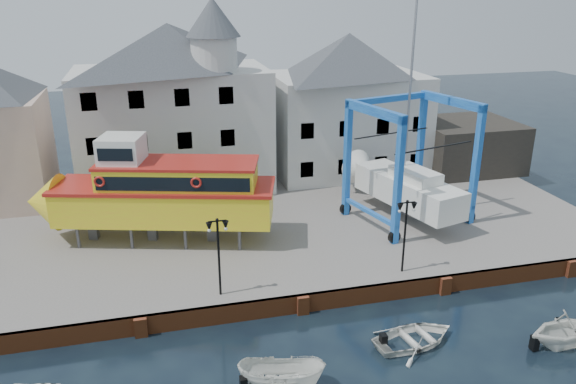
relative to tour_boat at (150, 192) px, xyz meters
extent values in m
plane|color=black|center=(7.12, -8.75, -4.08)|extent=(140.00, 140.00, 0.00)
cube|color=#65615F|center=(7.12, 2.25, -3.58)|extent=(44.00, 22.00, 1.00)
cube|color=brown|center=(7.12, -8.63, -3.58)|extent=(44.00, 0.25, 1.00)
cube|color=brown|center=(-0.88, -8.80, -3.58)|extent=(0.60, 0.36, 1.00)
cube|color=brown|center=(7.12, -8.80, -3.58)|extent=(0.60, 0.36, 1.00)
cube|color=brown|center=(15.12, -8.80, -3.58)|extent=(0.60, 0.36, 1.00)
cube|color=brown|center=(23.12, -8.80, -3.58)|extent=(0.60, 0.36, 1.00)
cube|color=silver|center=(2.12, 9.75, 1.42)|extent=(14.00, 8.00, 9.00)
pyramid|color=#33383D|center=(2.12, 9.75, 7.52)|extent=(14.00, 8.00, 3.20)
cube|color=black|center=(-3.38, 5.79, -1.48)|extent=(1.00, 0.08, 1.20)
cube|color=black|center=(-0.38, 5.79, -1.48)|extent=(1.00, 0.08, 1.20)
cube|color=black|center=(2.62, 5.79, -1.48)|extent=(1.00, 0.08, 1.20)
cube|color=black|center=(5.62, 5.79, -1.48)|extent=(1.00, 0.08, 1.20)
cube|color=black|center=(-3.38, 5.79, 1.52)|extent=(1.00, 0.08, 1.20)
cube|color=black|center=(-0.38, 5.79, 1.52)|extent=(1.00, 0.08, 1.20)
cube|color=black|center=(2.62, 5.79, 1.52)|extent=(1.00, 0.08, 1.20)
cube|color=black|center=(5.62, 5.79, 1.52)|extent=(1.00, 0.08, 1.20)
cube|color=black|center=(-3.38, 5.79, 4.52)|extent=(1.00, 0.08, 1.20)
cube|color=black|center=(-0.38, 5.79, 4.52)|extent=(1.00, 0.08, 1.20)
cube|color=black|center=(2.62, 5.79, 4.52)|extent=(1.00, 0.08, 1.20)
cube|color=black|center=(5.62, 5.79, 4.52)|extent=(1.00, 0.08, 1.20)
cylinder|color=silver|center=(5.12, 7.35, 7.12)|extent=(3.20, 3.20, 2.40)
cone|color=#33383D|center=(5.12, 7.35, 9.62)|extent=(3.80, 3.80, 2.60)
cube|color=silver|center=(16.12, 10.25, 0.92)|extent=(12.00, 8.00, 8.00)
pyramid|color=#33383D|center=(16.12, 10.25, 6.52)|extent=(12.00, 8.00, 3.20)
cube|color=black|center=(11.62, 6.29, -1.48)|extent=(1.00, 0.08, 1.20)
cube|color=black|center=(14.62, 6.29, -1.48)|extent=(1.00, 0.08, 1.20)
cube|color=black|center=(17.62, 6.29, -1.48)|extent=(1.00, 0.08, 1.20)
cube|color=black|center=(20.62, 6.29, -1.48)|extent=(1.00, 0.08, 1.20)
cube|color=black|center=(11.62, 6.29, 1.52)|extent=(1.00, 0.08, 1.20)
cube|color=black|center=(14.62, 6.29, 1.52)|extent=(1.00, 0.08, 1.20)
cube|color=black|center=(17.62, 6.29, 1.52)|extent=(1.00, 0.08, 1.20)
cube|color=black|center=(20.62, 6.29, 1.52)|extent=(1.00, 0.08, 1.20)
cube|color=black|center=(26.12, 8.25, -1.08)|extent=(8.00, 7.00, 4.00)
cylinder|color=black|center=(3.12, -7.55, -1.08)|extent=(0.12, 0.12, 4.00)
cube|color=black|center=(3.12, -7.55, 0.97)|extent=(0.90, 0.06, 0.06)
sphere|color=black|center=(3.12, -7.55, 1.04)|extent=(0.16, 0.16, 0.16)
cone|color=black|center=(2.72, -7.55, 0.70)|extent=(0.32, 0.32, 0.45)
sphere|color=white|center=(2.72, -7.55, 0.52)|extent=(0.18, 0.18, 0.18)
cone|color=black|center=(3.52, -7.55, 0.70)|extent=(0.32, 0.32, 0.45)
sphere|color=white|center=(3.52, -7.55, 0.52)|extent=(0.18, 0.18, 0.18)
cylinder|color=black|center=(13.12, -7.55, -1.08)|extent=(0.12, 0.12, 4.00)
cube|color=black|center=(13.12, -7.55, 0.97)|extent=(0.90, 0.06, 0.06)
sphere|color=black|center=(13.12, -7.55, 1.04)|extent=(0.16, 0.16, 0.16)
cone|color=black|center=(12.72, -7.55, 0.70)|extent=(0.32, 0.32, 0.45)
sphere|color=white|center=(12.72, -7.55, 0.52)|extent=(0.18, 0.18, 0.18)
cone|color=black|center=(13.52, -7.55, 0.70)|extent=(0.32, 0.32, 0.45)
sphere|color=white|center=(13.52, -7.55, 0.52)|extent=(0.18, 0.18, 0.18)
cylinder|color=#59595E|center=(-4.36, -0.09, -2.39)|extent=(0.25, 0.25, 1.38)
cylinder|color=#59595E|center=(-3.66, 2.38, -2.39)|extent=(0.25, 0.25, 1.38)
cylinder|color=#59595E|center=(-1.27, -0.97, -2.39)|extent=(0.25, 0.25, 1.38)
cylinder|color=#59595E|center=(-0.57, 1.50, -2.39)|extent=(0.25, 0.25, 1.38)
cylinder|color=#59595E|center=(1.82, -1.86, -2.39)|extent=(0.25, 0.25, 1.38)
cylinder|color=#59595E|center=(2.53, 0.62, -2.39)|extent=(0.25, 0.25, 1.38)
cylinder|color=#59595E|center=(4.91, -2.74, -2.39)|extent=(0.25, 0.25, 1.38)
cylinder|color=#59595E|center=(5.62, -0.26, -2.39)|extent=(0.25, 0.25, 1.38)
cube|color=#59595E|center=(-3.57, 1.02, -2.39)|extent=(0.66, 0.59, 1.38)
cube|color=#59595E|center=(-0.04, 0.01, -2.39)|extent=(0.66, 0.59, 1.38)
cube|color=#59595E|center=(3.50, -1.00, -2.39)|extent=(0.66, 0.59, 1.38)
cube|color=yellow|center=(0.85, -0.24, -0.70)|extent=(13.32, 6.89, 2.02)
cone|color=yellow|center=(-6.31, 1.80, -0.70)|extent=(2.90, 3.91, 3.49)
cube|color=#AA2018|center=(0.85, -0.24, 0.41)|extent=(13.63, 7.10, 0.20)
cube|color=yellow|center=(1.73, -0.49, 1.05)|extent=(9.69, 5.52, 1.47)
cube|color=black|center=(1.29, -2.02, 1.10)|extent=(8.50, 2.48, 0.83)
cube|color=black|center=(2.17, 1.04, 1.10)|extent=(8.50, 2.48, 0.83)
cube|color=#AA2018|center=(1.73, -0.49, 1.87)|extent=(9.89, 5.66, 0.17)
cube|color=white|center=(-1.36, 0.39, 2.62)|extent=(2.95, 2.95, 1.67)
cube|color=black|center=(-1.70, -0.79, 2.69)|extent=(1.95, 0.61, 0.73)
torus|color=#AA2018|center=(-2.69, -0.94, 1.23)|extent=(0.65, 0.30, 0.64)
torus|color=#AA2018|center=(2.60, -2.45, 1.23)|extent=(0.65, 0.30, 0.64)
cube|color=#113EAD|center=(14.18, -4.12, 0.83)|extent=(0.48, 0.48, 7.84)
cylinder|color=black|center=(14.18, -4.12, -2.69)|extent=(0.83, 0.47, 0.78)
cube|color=#113EAD|center=(12.83, 0.91, 0.83)|extent=(0.48, 0.48, 7.84)
cylinder|color=black|center=(12.83, 0.91, -2.69)|extent=(0.83, 0.47, 0.78)
cube|color=#113EAD|center=(20.29, -2.48, 0.83)|extent=(0.48, 0.48, 7.84)
cylinder|color=black|center=(20.29, -2.48, -2.69)|extent=(0.83, 0.47, 0.78)
cube|color=#113EAD|center=(18.94, 2.55, 0.83)|extent=(0.48, 0.48, 7.84)
cylinder|color=black|center=(18.94, 2.55, -2.69)|extent=(0.83, 0.47, 0.78)
cube|color=#113EAD|center=(13.51, -1.60, 4.56)|extent=(1.83, 5.51, 0.55)
cube|color=#113EAD|center=(13.51, -1.60, -1.96)|extent=(1.72, 5.48, 0.24)
cube|color=#113EAD|center=(19.61, 0.04, 4.56)|extent=(1.83, 5.51, 0.55)
cube|color=#113EAD|center=(19.61, 0.04, -1.96)|extent=(1.72, 5.48, 0.24)
cube|color=#113EAD|center=(15.88, 1.73, 4.56)|extent=(6.59, 2.12, 0.39)
cube|color=white|center=(16.56, -0.78, -1.07)|extent=(4.67, 8.78, 1.79)
cone|color=white|center=(15.27, 4.03, -1.07)|extent=(2.95, 2.40, 2.57)
cube|color=#59595E|center=(16.56, -0.78, -2.36)|extent=(0.78, 2.02, 0.78)
cube|color=white|center=(16.71, -1.32, 0.16)|extent=(2.60, 3.71, 0.67)
cylinder|color=#99999E|center=(16.41, -0.24, 5.98)|extent=(0.20, 0.20, 12.31)
cube|color=black|center=(17.08, -2.73, 2.34)|extent=(5.94, 1.70, 0.05)
cube|color=black|center=(16.04, 1.16, 2.34)|extent=(5.94, 1.70, 0.05)
imported|color=white|center=(11.53, -12.50, -4.08)|extent=(4.49, 3.54, 0.84)
imported|color=white|center=(18.20, -14.33, -4.08)|extent=(3.89, 3.40, 1.97)
camera|label=1|loc=(0.36, -32.55, 11.76)|focal=35.00mm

